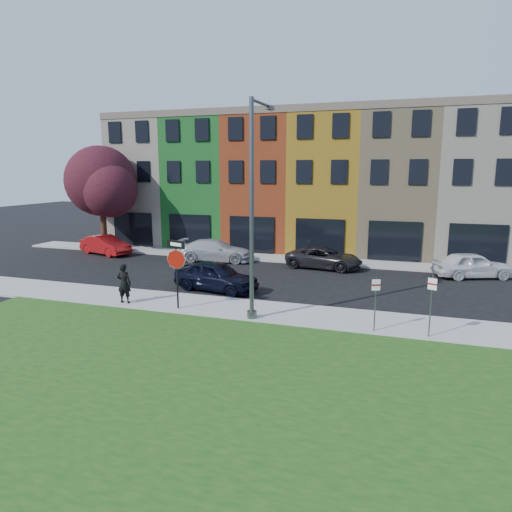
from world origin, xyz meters
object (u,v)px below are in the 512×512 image
(stop_sign, at_px, (176,260))
(man, at_px, (124,283))
(sedan_near, at_px, (216,276))
(street_lamp, at_px, (253,211))

(stop_sign, relative_size, man, 1.66)
(sedan_near, xyz_separation_m, street_lamp, (3.28, -3.76, 3.75))
(man, height_order, sedan_near, man)
(stop_sign, height_order, sedan_near, stop_sign)
(stop_sign, xyz_separation_m, street_lamp, (3.53, -0.04, 2.23))
(stop_sign, relative_size, sedan_near, 0.64)
(stop_sign, bearing_deg, man, -161.12)
(man, relative_size, street_lamp, 0.21)
(street_lamp, bearing_deg, sedan_near, 133.77)
(man, height_order, street_lamp, street_lamp)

